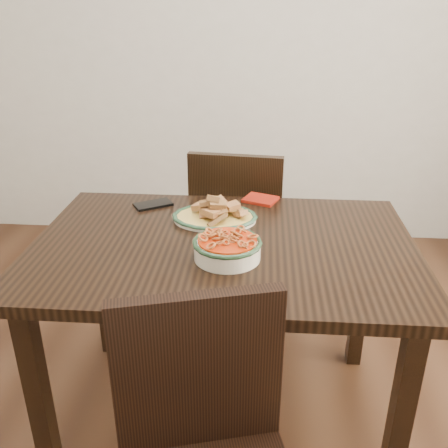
# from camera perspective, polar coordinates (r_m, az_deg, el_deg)

# --- Properties ---
(floor) EXTENTS (3.50, 3.50, 0.00)m
(floor) POSITION_cam_1_polar(r_m,az_deg,el_deg) (2.09, -1.05, -21.81)
(floor) COLOR #331D10
(floor) RESTS_ON ground
(wall_back) EXTENTS (3.50, 0.10, 2.60)m
(wall_back) POSITION_cam_1_polar(r_m,az_deg,el_deg) (3.20, 1.94, 20.71)
(wall_back) COLOR beige
(wall_back) RESTS_ON ground
(dining_table) EXTENTS (1.30, 0.86, 0.75)m
(dining_table) POSITION_cam_1_polar(r_m,az_deg,el_deg) (1.73, -0.05, -4.79)
(dining_table) COLOR black
(dining_table) RESTS_ON ground
(chair_far) EXTENTS (0.46, 0.46, 0.89)m
(chair_far) POSITION_cam_1_polar(r_m,az_deg,el_deg) (2.40, 1.63, -0.34)
(chair_far) COLOR black
(chair_far) RESTS_ON ground
(fish_plate) EXTENTS (0.31, 0.24, 0.11)m
(fish_plate) POSITION_cam_1_polar(r_m,az_deg,el_deg) (1.84, -1.07, 1.71)
(fish_plate) COLOR beige
(fish_plate) RESTS_ON dining_table
(noodle_bowl) EXTENTS (0.22, 0.22, 0.08)m
(noodle_bowl) POSITION_cam_1_polar(r_m,az_deg,el_deg) (1.57, 0.38, -2.52)
(noodle_bowl) COLOR beige
(noodle_bowl) RESTS_ON dining_table
(smartphone) EXTENTS (0.16, 0.14, 0.01)m
(smartphone) POSITION_cam_1_polar(r_m,az_deg,el_deg) (2.01, -8.11, 2.23)
(smartphone) COLOR black
(smartphone) RESTS_ON dining_table
(napkin) EXTENTS (0.16, 0.15, 0.01)m
(napkin) POSITION_cam_1_polar(r_m,az_deg,el_deg) (2.04, 4.19, 2.82)
(napkin) COLOR maroon
(napkin) RESTS_ON dining_table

